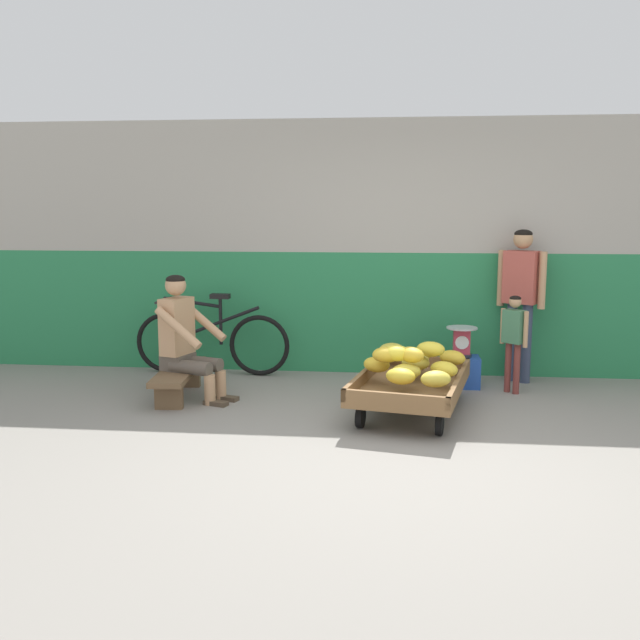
% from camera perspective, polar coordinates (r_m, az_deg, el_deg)
% --- Properties ---
extents(ground_plane, '(80.00, 80.00, 0.00)m').
position_cam_1_polar(ground_plane, '(5.09, 6.16, -10.97)').
color(ground_plane, gray).
extents(back_wall, '(16.00, 0.30, 2.64)m').
position_cam_1_polar(back_wall, '(7.50, 6.26, 5.81)').
color(back_wall, '#287F4C').
rests_on(back_wall, ground).
extents(banana_cart, '(1.11, 1.58, 0.36)m').
position_cam_1_polar(banana_cart, '(6.06, 7.39, -5.34)').
color(banana_cart, brown).
rests_on(banana_cart, ground).
extents(banana_pile, '(0.96, 1.35, 0.26)m').
position_cam_1_polar(banana_pile, '(6.00, 7.53, -3.31)').
color(banana_pile, gold).
rests_on(banana_pile, banana_cart).
extents(low_bench, '(0.38, 1.12, 0.27)m').
position_cam_1_polar(low_bench, '(6.66, -11.38, -4.48)').
color(low_bench, brown).
rests_on(low_bench, ground).
extents(vendor_seated, '(0.73, 0.60, 1.14)m').
position_cam_1_polar(vendor_seated, '(6.54, -10.85, -1.43)').
color(vendor_seated, tan).
rests_on(vendor_seated, ground).
extents(plastic_crate, '(0.36, 0.28, 0.30)m').
position_cam_1_polar(plastic_crate, '(7.06, 11.31, -4.11)').
color(plastic_crate, '#234CA8').
rests_on(plastic_crate, ground).
extents(weighing_scale, '(0.30, 0.30, 0.29)m').
position_cam_1_polar(weighing_scale, '(7.00, 11.38, -1.70)').
color(weighing_scale, '#28282D').
rests_on(weighing_scale, plastic_crate).
extents(bicycle_near_left, '(1.66, 0.48, 0.86)m').
position_cam_1_polar(bicycle_near_left, '(7.50, -8.77, -1.70)').
color(bicycle_near_left, black).
rests_on(bicycle_near_left, ground).
extents(customer_adult, '(0.43, 0.33, 1.53)m').
position_cam_1_polar(customer_adult, '(7.28, 15.95, 2.51)').
color(customer_adult, '#38425B').
rests_on(customer_adult, ground).
extents(customer_child, '(0.23, 0.22, 0.93)m').
position_cam_1_polar(customer_child, '(6.86, 15.41, -1.04)').
color(customer_child, brown).
rests_on(customer_child, ground).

